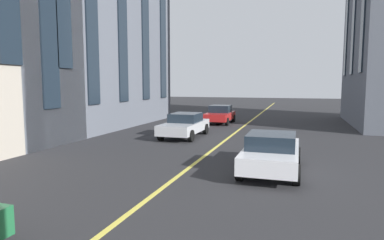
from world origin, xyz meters
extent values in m
cube|color=#D8C64C|center=(20.00, 0.00, 0.00)|extent=(80.00, 0.16, 0.01)
cube|color=#B7BABF|center=(22.25, 2.50, 0.59)|extent=(4.40, 1.80, 0.55)
cube|color=#19232D|center=(22.47, 2.50, 1.12)|extent=(1.85, 1.58, 0.50)
cylinder|color=black|center=(20.80, 1.63, 0.32)|extent=(0.64, 0.22, 0.64)
cylinder|color=black|center=(20.80, 3.36, 0.32)|extent=(0.64, 0.22, 0.64)
cylinder|color=black|center=(23.70, 1.63, 0.32)|extent=(0.64, 0.22, 0.64)
cylinder|color=black|center=(23.70, 3.36, 0.32)|extent=(0.64, 0.22, 0.64)
cube|color=silver|center=(16.01, -2.90, 0.59)|extent=(4.40, 1.80, 0.55)
cube|color=#19232D|center=(15.79, -2.90, 1.12)|extent=(1.85, 1.58, 0.50)
cylinder|color=black|center=(17.47, -2.03, 0.32)|extent=(0.64, 0.22, 0.64)
cylinder|color=black|center=(17.47, -3.76, 0.32)|extent=(0.64, 0.22, 0.64)
cylinder|color=black|center=(14.56, -2.03, 0.32)|extent=(0.64, 0.22, 0.64)
cylinder|color=black|center=(14.56, -3.76, 0.32)|extent=(0.64, 0.22, 0.64)
cube|color=#B21E1E|center=(29.51, 2.08, 0.57)|extent=(3.90, 1.75, 0.55)
cube|color=#19232D|center=(29.70, 2.08, 1.12)|extent=(1.64, 1.54, 0.55)
cylinder|color=black|center=(28.22, 1.24, 0.30)|extent=(0.60, 0.21, 0.60)
cylinder|color=black|center=(28.22, 2.92, 0.30)|extent=(0.60, 0.21, 0.60)
cylinder|color=black|center=(30.79, 1.24, 0.30)|extent=(0.60, 0.21, 0.60)
cylinder|color=black|center=(30.79, 2.92, 0.30)|extent=(0.60, 0.21, 0.60)
cube|color=#565B66|center=(24.17, 14.26, 6.73)|extent=(17.18, 13.53, 13.46)
cube|color=#19232D|center=(20.74, 7.45, 7.00)|extent=(1.10, 0.10, 10.23)
cube|color=#19232D|center=(24.17, 7.45, 7.00)|extent=(1.10, 0.10, 10.23)
cube|color=#19232D|center=(27.61, 7.45, 7.00)|extent=(1.10, 0.10, 10.23)
cube|color=#19232D|center=(31.04, 7.45, 7.00)|extent=(1.10, 0.10, 10.23)
camera|label=1|loc=(4.25, -3.74, 3.05)|focal=31.15mm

